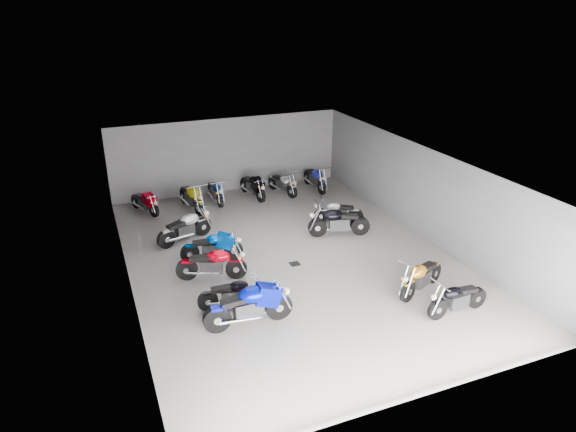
{
  "coord_description": "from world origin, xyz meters",
  "views": [
    {
      "loc": [
        -5.62,
        -13.85,
        7.74
      ],
      "look_at": [
        0.39,
        1.04,
        1.0
      ],
      "focal_mm": 32.0,
      "sensor_mm": 36.0,
      "label": 1
    }
  ],
  "objects_px": {
    "motorcycle_back_b": "(191,197)",
    "motorcycle_back_f": "(315,178)",
    "drain_grate": "(295,264)",
    "motorcycle_left_f": "(185,227)",
    "motorcycle_back_a": "(145,202)",
    "motorcycle_back_c": "(216,191)",
    "motorcycle_back_e": "(283,183)",
    "motorcycle_right_b": "(421,277)",
    "motorcycle_left_e": "(213,247)",
    "motorcycle_right_a": "(457,298)",
    "motorcycle_right_e": "(338,222)",
    "motorcycle_left_d": "(212,264)",
    "motorcycle_right_f": "(338,212)",
    "motorcycle_left_c": "(233,293)",
    "motorcycle_back_d": "(253,186)",
    "motorcycle_left_b": "(250,306)"
  },
  "relations": [
    {
      "from": "motorcycle_left_c",
      "to": "motorcycle_back_a",
      "type": "relative_size",
      "value": 1.04
    },
    {
      "from": "motorcycle_right_a",
      "to": "motorcycle_right_f",
      "type": "relative_size",
      "value": 1.08
    },
    {
      "from": "motorcycle_back_f",
      "to": "motorcycle_back_c",
      "type": "bearing_deg",
      "value": -1.29
    },
    {
      "from": "motorcycle_left_b",
      "to": "motorcycle_left_c",
      "type": "xyz_separation_m",
      "value": [
        -0.18,
        0.95,
        -0.12
      ]
    },
    {
      "from": "drain_grate",
      "to": "motorcycle_right_e",
      "type": "relative_size",
      "value": 0.15
    },
    {
      "from": "motorcycle_back_b",
      "to": "motorcycle_back_f",
      "type": "xyz_separation_m",
      "value": [
        5.59,
        0.36,
        -0.03
      ]
    },
    {
      "from": "motorcycle_back_c",
      "to": "motorcycle_right_f",
      "type": "bearing_deg",
      "value": 132.36
    },
    {
      "from": "motorcycle_left_f",
      "to": "motorcycle_back_c",
      "type": "distance_m",
      "value": 3.81
    },
    {
      "from": "motorcycle_left_d",
      "to": "motorcycle_left_f",
      "type": "xyz_separation_m",
      "value": [
        -0.21,
        2.94,
        0.01
      ]
    },
    {
      "from": "motorcycle_left_d",
      "to": "motorcycle_right_f",
      "type": "height_order",
      "value": "motorcycle_left_d"
    },
    {
      "from": "drain_grate",
      "to": "motorcycle_left_c",
      "type": "xyz_separation_m",
      "value": [
        -2.53,
        -1.69,
        0.44
      ]
    },
    {
      "from": "motorcycle_back_a",
      "to": "motorcycle_right_e",
      "type": "bearing_deg",
      "value": 118.21
    },
    {
      "from": "motorcycle_left_b",
      "to": "motorcycle_back_e",
      "type": "xyz_separation_m",
      "value": [
        4.36,
        8.8,
        -0.1
      ]
    },
    {
      "from": "motorcycle_left_f",
      "to": "motorcycle_left_c",
      "type": "bearing_deg",
      "value": -18.14
    },
    {
      "from": "motorcycle_back_c",
      "to": "motorcycle_back_f",
      "type": "relative_size",
      "value": 0.91
    },
    {
      "from": "motorcycle_left_e",
      "to": "motorcycle_right_a",
      "type": "height_order",
      "value": "motorcycle_left_e"
    },
    {
      "from": "motorcycle_left_c",
      "to": "motorcycle_back_d",
      "type": "xyz_separation_m",
      "value": [
        3.21,
        7.93,
        0.06
      ]
    },
    {
      "from": "motorcycle_left_d",
      "to": "motorcycle_right_a",
      "type": "xyz_separation_m",
      "value": [
        5.57,
        -4.25,
        -0.05
      ]
    },
    {
      "from": "motorcycle_left_c",
      "to": "motorcycle_right_e",
      "type": "bearing_deg",
      "value": 132.94
    },
    {
      "from": "motorcycle_right_e",
      "to": "motorcycle_back_f",
      "type": "relative_size",
      "value": 1.01
    },
    {
      "from": "motorcycle_left_c",
      "to": "motorcycle_left_f",
      "type": "distance_m",
      "value": 4.69
    },
    {
      "from": "motorcycle_right_b",
      "to": "drain_grate",
      "type": "bearing_deg",
      "value": 18.34
    },
    {
      "from": "drain_grate",
      "to": "motorcycle_back_e",
      "type": "height_order",
      "value": "motorcycle_back_e"
    },
    {
      "from": "motorcycle_left_c",
      "to": "motorcycle_left_d",
      "type": "relative_size",
      "value": 0.9
    },
    {
      "from": "motorcycle_back_a",
      "to": "motorcycle_back_b",
      "type": "height_order",
      "value": "motorcycle_back_b"
    },
    {
      "from": "motorcycle_back_d",
      "to": "motorcycle_back_f",
      "type": "relative_size",
      "value": 0.97
    },
    {
      "from": "motorcycle_back_b",
      "to": "drain_grate",
      "type": "bearing_deg",
      "value": 100.52
    },
    {
      "from": "motorcycle_left_f",
      "to": "motorcycle_left_d",
      "type": "bearing_deg",
      "value": -18.06
    },
    {
      "from": "motorcycle_left_f",
      "to": "motorcycle_right_f",
      "type": "height_order",
      "value": "motorcycle_left_f"
    },
    {
      "from": "motorcycle_back_f",
      "to": "motorcycle_back_e",
      "type": "bearing_deg",
      "value": 0.09
    },
    {
      "from": "motorcycle_left_d",
      "to": "motorcycle_back_d",
      "type": "distance_m",
      "value": 7.03
    },
    {
      "from": "motorcycle_left_e",
      "to": "motorcycle_back_a",
      "type": "xyz_separation_m",
      "value": [
        -1.46,
        4.98,
        -0.03
      ]
    },
    {
      "from": "motorcycle_right_b",
      "to": "motorcycle_back_a",
      "type": "height_order",
      "value": "motorcycle_right_b"
    },
    {
      "from": "motorcycle_back_c",
      "to": "drain_grate",
      "type": "bearing_deg",
      "value": 96.89
    },
    {
      "from": "motorcycle_back_a",
      "to": "motorcycle_back_c",
      "type": "xyz_separation_m",
      "value": [
        2.87,
        0.09,
        0.01
      ]
    },
    {
      "from": "motorcycle_right_f",
      "to": "motorcycle_back_a",
      "type": "xyz_separation_m",
      "value": [
        -6.58,
        3.75,
        0.0
      ]
    },
    {
      "from": "motorcycle_left_c",
      "to": "motorcycle_back_e",
      "type": "xyz_separation_m",
      "value": [
        4.54,
        7.85,
        0.03
      ]
    },
    {
      "from": "motorcycle_left_d",
      "to": "motorcycle_right_b",
      "type": "xyz_separation_m",
      "value": [
        5.34,
        -2.96,
        -0.01
      ]
    },
    {
      "from": "motorcycle_left_f",
      "to": "motorcycle_back_e",
      "type": "distance_m",
      "value": 5.81
    },
    {
      "from": "motorcycle_left_c",
      "to": "motorcycle_back_d",
      "type": "height_order",
      "value": "motorcycle_back_d"
    },
    {
      "from": "motorcycle_left_b",
      "to": "motorcycle_back_d",
      "type": "height_order",
      "value": "motorcycle_left_b"
    },
    {
      "from": "motorcycle_back_a",
      "to": "motorcycle_right_a",
      "type": "bearing_deg",
      "value": 99.37
    },
    {
      "from": "drain_grate",
      "to": "motorcycle_back_b",
      "type": "bearing_deg",
      "value": 109.4
    },
    {
      "from": "motorcycle_left_e",
      "to": "motorcycle_left_f",
      "type": "relative_size",
      "value": 0.97
    },
    {
      "from": "motorcycle_right_f",
      "to": "motorcycle_left_c",
      "type": "bearing_deg",
      "value": 149.25
    },
    {
      "from": "drain_grate",
      "to": "motorcycle_left_f",
      "type": "distance_m",
      "value": 4.17
    },
    {
      "from": "motorcycle_left_b",
      "to": "motorcycle_back_b",
      "type": "relative_size",
      "value": 1.05
    },
    {
      "from": "motorcycle_back_d",
      "to": "motorcycle_right_a",
      "type": "bearing_deg",
      "value": 92.67
    },
    {
      "from": "motorcycle_back_c",
      "to": "motorcycle_back_d",
      "type": "bearing_deg",
      "value": 176.93
    },
    {
      "from": "motorcycle_left_b",
      "to": "motorcycle_left_f",
      "type": "relative_size",
      "value": 1.16
    }
  ]
}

